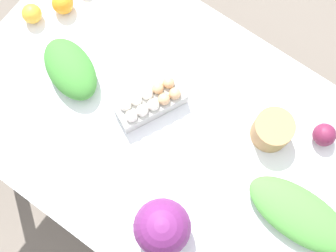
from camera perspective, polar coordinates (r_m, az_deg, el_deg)
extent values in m
plane|color=#70665B|center=(2.26, 0.00, -5.30)|extent=(8.00, 8.00, 0.00)
cube|color=silver|center=(1.56, 0.00, -0.36)|extent=(1.42, 0.91, 0.03)
cylinder|color=brown|center=(2.20, -8.09, 14.71)|extent=(0.06, 0.06, 0.71)
sphere|color=#6B2366|center=(1.41, -0.72, -12.25)|extent=(0.17, 0.17, 0.17)
cube|color=#B7B7B2|center=(1.54, -2.14, 2.78)|extent=(0.19, 0.25, 0.06)
sphere|color=tan|center=(1.52, 0.06, 5.30)|extent=(0.04, 0.04, 0.04)
sphere|color=tan|center=(1.52, -1.25, 4.63)|extent=(0.04, 0.04, 0.04)
sphere|color=white|center=(1.51, -2.58, 3.96)|extent=(0.04, 0.04, 0.04)
sphere|color=white|center=(1.51, -3.90, 3.28)|extent=(0.04, 0.04, 0.04)
sphere|color=white|center=(1.50, -5.24, 2.59)|extent=(0.04, 0.04, 0.04)
sphere|color=tan|center=(1.51, 0.84, 3.97)|extent=(0.04, 0.04, 0.04)
sphere|color=tan|center=(1.50, -0.48, 3.29)|extent=(0.04, 0.04, 0.04)
sphere|color=white|center=(1.50, -1.81, 2.61)|extent=(0.04, 0.04, 0.04)
sphere|color=white|center=(1.49, -3.14, 1.92)|extent=(0.04, 0.04, 0.04)
sphere|color=white|center=(1.49, -4.49, 1.23)|extent=(0.04, 0.04, 0.04)
cylinder|color=#A87F51|center=(1.53, 12.59, -0.48)|extent=(0.13, 0.13, 0.10)
ellipsoid|color=#3D8433|center=(1.60, -11.82, 6.81)|extent=(0.28, 0.23, 0.10)
ellipsoid|color=#4C933D|center=(1.51, 15.70, -10.48)|extent=(0.35, 0.16, 0.07)
sphere|color=maroon|center=(1.58, 18.52, -1.02)|extent=(0.08, 0.08, 0.08)
sphere|color=orange|center=(1.73, -12.73, 14.38)|extent=(0.08, 0.08, 0.08)
sphere|color=#F9A833|center=(1.74, -16.28, 13.01)|extent=(0.07, 0.07, 0.07)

